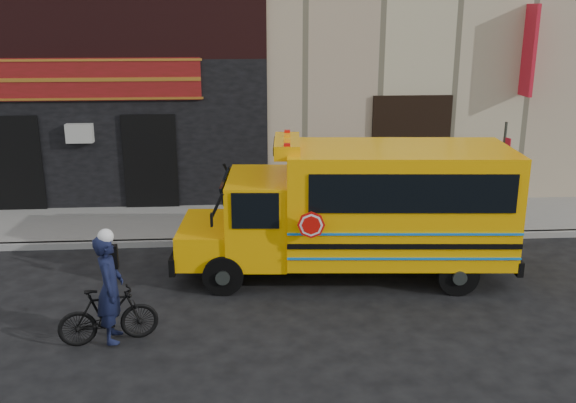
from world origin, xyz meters
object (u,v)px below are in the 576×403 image
(school_bus, at_px, (364,207))
(cyclist, at_px, (110,291))
(sign_pole, at_px, (502,175))
(bicycle, at_px, (108,315))

(school_bus, xyz_separation_m, cyclist, (-4.69, -2.55, -0.58))
(school_bus, distance_m, sign_pole, 4.20)
(sign_pole, bearing_deg, cyclist, -151.48)
(school_bus, distance_m, cyclist, 5.37)
(sign_pole, bearing_deg, bicycle, -151.62)
(school_bus, xyz_separation_m, sign_pole, (3.69, 2.00, 0.09))
(school_bus, relative_size, bicycle, 4.29)
(school_bus, bearing_deg, sign_pole, 28.46)
(bicycle, xyz_separation_m, cyclist, (0.07, 0.01, 0.43))
(sign_pole, height_order, cyclist, sign_pole)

